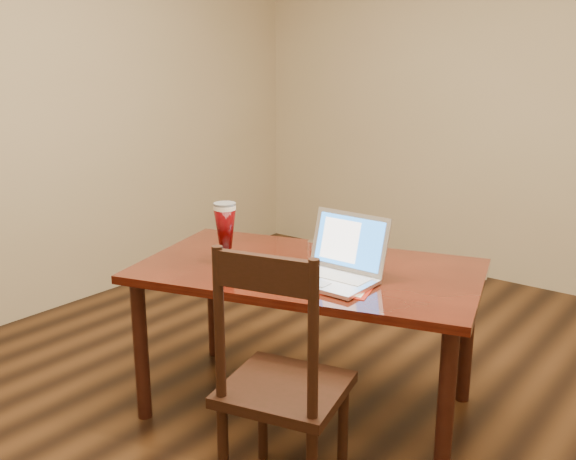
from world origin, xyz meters
The scene contains 4 objects.
ground centered at (0.00, 0.00, 0.00)m, with size 5.00×5.00×0.00m, color black.
room_shell centered at (0.00, 0.00, 1.76)m, with size 4.51×5.01×2.71m.
dining_table centered at (-0.21, 0.18, 0.62)m, with size 1.65×1.21×0.97m.
dining_chair centered at (0.09, -0.38, 0.47)m, with size 0.50×0.49×0.99m.
Camera 1 is at (1.36, -1.99, 1.59)m, focal length 40.00 mm.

